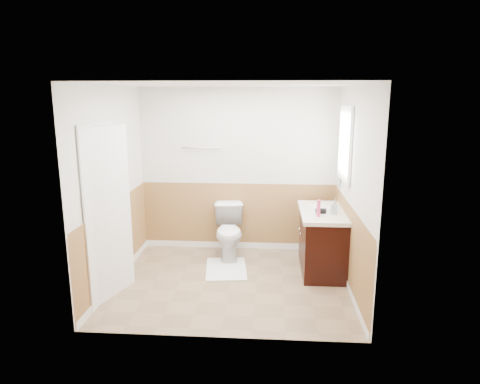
# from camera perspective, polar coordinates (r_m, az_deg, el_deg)

# --- Properties ---
(floor) EXTENTS (3.00, 3.00, 0.00)m
(floor) POSITION_cam_1_polar(r_m,az_deg,el_deg) (5.68, -1.21, -11.93)
(floor) COLOR #8C7051
(floor) RESTS_ON ground
(ceiling) EXTENTS (3.00, 3.00, 0.00)m
(ceiling) POSITION_cam_1_polar(r_m,az_deg,el_deg) (5.16, -1.34, 14.16)
(ceiling) COLOR white
(ceiling) RESTS_ON floor
(wall_back) EXTENTS (3.00, 0.00, 3.00)m
(wall_back) POSITION_cam_1_polar(r_m,az_deg,el_deg) (6.56, -0.23, 2.89)
(wall_back) COLOR silver
(wall_back) RESTS_ON floor
(wall_front) EXTENTS (3.00, 0.00, 3.00)m
(wall_front) POSITION_cam_1_polar(r_m,az_deg,el_deg) (4.03, -2.96, -3.46)
(wall_front) COLOR silver
(wall_front) RESTS_ON floor
(wall_left) EXTENTS (0.00, 3.00, 3.00)m
(wall_left) POSITION_cam_1_polar(r_m,az_deg,el_deg) (5.62, -16.68, 0.68)
(wall_left) COLOR silver
(wall_left) RESTS_ON floor
(wall_right) EXTENTS (0.00, 3.00, 3.00)m
(wall_right) POSITION_cam_1_polar(r_m,az_deg,el_deg) (5.36, 14.91, 0.22)
(wall_right) COLOR silver
(wall_right) RESTS_ON floor
(wainscot_back) EXTENTS (3.00, 0.00, 3.00)m
(wainscot_back) POSITION_cam_1_polar(r_m,az_deg,el_deg) (6.71, -0.24, -3.44)
(wainscot_back) COLOR #9F6D3F
(wainscot_back) RESTS_ON floor
(wainscot_front) EXTENTS (3.00, 0.00, 3.00)m
(wainscot_front) POSITION_cam_1_polar(r_m,az_deg,el_deg) (4.31, -2.82, -13.03)
(wainscot_front) COLOR #9F6D3F
(wainscot_front) RESTS_ON floor
(wainscot_left) EXTENTS (0.00, 2.60, 2.60)m
(wainscot_left) POSITION_cam_1_polar(r_m,az_deg,el_deg) (5.81, -16.10, -6.56)
(wainscot_left) COLOR #9F6D3F
(wainscot_left) RESTS_ON floor
(wainscot_right) EXTENTS (0.00, 2.60, 2.60)m
(wainscot_right) POSITION_cam_1_polar(r_m,az_deg,el_deg) (5.56, 14.34, -7.33)
(wainscot_right) COLOR #9F6D3F
(wainscot_right) RESTS_ON floor
(toilet) EXTENTS (0.52, 0.81, 0.78)m
(toilet) POSITION_cam_1_polar(r_m,az_deg,el_deg) (6.38, -1.45, -5.36)
(toilet) COLOR white
(toilet) RESTS_ON floor
(bath_mat) EXTENTS (0.64, 0.86, 0.02)m
(bath_mat) POSITION_cam_1_polar(r_m,az_deg,el_deg) (6.06, -1.86, -10.20)
(bath_mat) COLOR white
(bath_mat) RESTS_ON floor
(vanity_cabinet) EXTENTS (0.55, 1.10, 0.80)m
(vanity_cabinet) POSITION_cam_1_polar(r_m,az_deg,el_deg) (6.02, 10.86, -6.60)
(vanity_cabinet) COLOR black
(vanity_cabinet) RESTS_ON floor
(vanity_knob_left) EXTENTS (0.03, 0.03, 0.03)m
(vanity_knob_left) POSITION_cam_1_polar(r_m,az_deg,el_deg) (5.85, 8.11, -5.53)
(vanity_knob_left) COLOR silver
(vanity_knob_left) RESTS_ON vanity_cabinet
(vanity_knob_right) EXTENTS (0.03, 0.03, 0.03)m
(vanity_knob_right) POSITION_cam_1_polar(r_m,az_deg,el_deg) (6.04, 7.98, -4.93)
(vanity_knob_right) COLOR silver
(vanity_knob_right) RESTS_ON vanity_cabinet
(countertop) EXTENTS (0.60, 1.15, 0.05)m
(countertop) POSITION_cam_1_polar(r_m,az_deg,el_deg) (5.90, 10.94, -2.70)
(countertop) COLOR white
(countertop) RESTS_ON vanity_cabinet
(sink_basin) EXTENTS (0.36, 0.36, 0.02)m
(sink_basin) POSITION_cam_1_polar(r_m,az_deg,el_deg) (6.03, 10.88, -2.00)
(sink_basin) COLOR white
(sink_basin) RESTS_ON countertop
(faucet) EXTENTS (0.02, 0.02, 0.14)m
(faucet) POSITION_cam_1_polar(r_m,az_deg,el_deg) (6.04, 12.60, -1.47)
(faucet) COLOR #B6B7BD
(faucet) RESTS_ON countertop
(lotion_bottle) EXTENTS (0.05, 0.05, 0.22)m
(lotion_bottle) POSITION_cam_1_polar(r_m,az_deg,el_deg) (5.57, 10.43, -2.15)
(lotion_bottle) COLOR #DA386B
(lotion_bottle) RESTS_ON countertop
(soap_dispenser) EXTENTS (0.09, 0.09, 0.18)m
(soap_dispenser) POSITION_cam_1_polar(r_m,az_deg,el_deg) (5.75, 12.44, -2.01)
(soap_dispenser) COLOR #96A0A9
(soap_dispenser) RESTS_ON countertop
(hair_dryer_body) EXTENTS (0.14, 0.07, 0.07)m
(hair_dryer_body) POSITION_cam_1_polar(r_m,az_deg,el_deg) (5.75, 10.72, -2.48)
(hair_dryer_body) COLOR black
(hair_dryer_body) RESTS_ON countertop
(hair_dryer_handle) EXTENTS (0.03, 0.03, 0.07)m
(hair_dryer_handle) POSITION_cam_1_polar(r_m,az_deg,el_deg) (5.83, 10.33, -2.55)
(hair_dryer_handle) COLOR black
(hair_dryer_handle) RESTS_ON countertop
(mirror_panel) EXTENTS (0.02, 0.35, 0.90)m
(mirror_panel) POSITION_cam_1_polar(r_m,az_deg,el_deg) (6.37, 13.03, 5.01)
(mirror_panel) COLOR silver
(mirror_panel) RESTS_ON wall_right
(window_frame) EXTENTS (0.04, 0.80, 1.00)m
(window_frame) POSITION_cam_1_polar(r_m,az_deg,el_deg) (5.85, 13.84, 6.27)
(window_frame) COLOR white
(window_frame) RESTS_ON wall_right
(window_glass) EXTENTS (0.01, 0.70, 0.90)m
(window_glass) POSITION_cam_1_polar(r_m,az_deg,el_deg) (5.85, 13.99, 6.26)
(window_glass) COLOR white
(window_glass) RESTS_ON wall_right
(door) EXTENTS (0.29, 0.78, 2.04)m
(door) POSITION_cam_1_polar(r_m,az_deg,el_deg) (5.23, -17.20, -2.83)
(door) COLOR white
(door) RESTS_ON wall_left
(door_frame) EXTENTS (0.02, 0.92, 2.10)m
(door_frame) POSITION_cam_1_polar(r_m,az_deg,el_deg) (5.26, -17.98, -2.70)
(door_frame) COLOR white
(door_frame) RESTS_ON wall_left
(door_knob) EXTENTS (0.06, 0.06, 0.06)m
(door_knob) POSITION_cam_1_polar(r_m,az_deg,el_deg) (5.53, -15.36, -2.64)
(door_knob) COLOR silver
(door_knob) RESTS_ON door
(towel_bar) EXTENTS (0.62, 0.02, 0.02)m
(towel_bar) POSITION_cam_1_polar(r_m,az_deg,el_deg) (6.52, -5.12, 5.89)
(towel_bar) COLOR silver
(towel_bar) RESTS_ON wall_back
(tp_holder_bar) EXTENTS (0.14, 0.02, 0.02)m
(tp_holder_bar) POSITION_cam_1_polar(r_m,az_deg,el_deg) (6.61, -1.14, -1.91)
(tp_holder_bar) COLOR silver
(tp_holder_bar) RESTS_ON wall_back
(tp_roll) EXTENTS (0.10, 0.11, 0.11)m
(tp_roll) POSITION_cam_1_polar(r_m,az_deg,el_deg) (6.61, -1.14, -1.91)
(tp_roll) COLOR white
(tp_roll) RESTS_ON tp_holder_bar
(tp_sheet) EXTENTS (0.10, 0.01, 0.16)m
(tp_sheet) POSITION_cam_1_polar(r_m,az_deg,el_deg) (6.64, -1.14, -2.83)
(tp_sheet) COLOR white
(tp_sheet) RESTS_ON tp_roll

